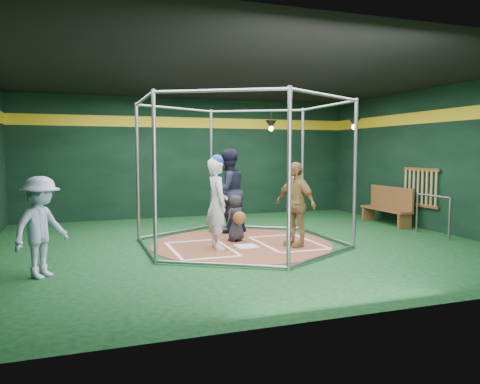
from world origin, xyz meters
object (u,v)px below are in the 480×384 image
object	(u,v)px
visitor_leopard	(295,204)
umpire	(228,191)
batter_figure	(217,202)
dugout_bench	(388,205)

from	to	relation	value
visitor_leopard	umpire	world-z (taller)	umpire
batter_figure	visitor_leopard	world-z (taller)	batter_figure
visitor_leopard	dugout_bench	distance (m)	4.12
batter_figure	dugout_bench	bearing A→B (deg)	16.47
visitor_leopard	batter_figure	bearing A→B (deg)	-122.05
visitor_leopard	dugout_bench	world-z (taller)	visitor_leopard
umpire	visitor_leopard	bearing A→B (deg)	93.40
batter_figure	umpire	world-z (taller)	umpire
dugout_bench	visitor_leopard	bearing A→B (deg)	-153.34
umpire	dugout_bench	size ratio (longest dim) A/B	1.15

